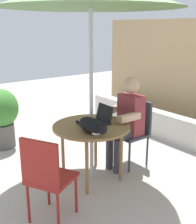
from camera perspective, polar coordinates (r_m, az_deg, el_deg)
name	(u,v)px	position (r m, az deg, el deg)	size (l,w,h in m)	color
ground_plane	(92,178)	(3.84, -1.21, -12.74)	(14.00, 14.00, 0.00)	#ADA399
planter_wall_low	(182,131)	(4.95, 15.95, -3.65)	(4.37, 0.20, 0.46)	beige
patio_table	(92,130)	(3.57, -1.27, -3.60)	(0.94, 0.94, 0.71)	olive
chair_occupied	(135,127)	(4.07, 7.18, -2.94)	(0.40, 0.40, 0.90)	#33383F
chair_empty	(46,174)	(2.86, -10.01, -11.75)	(0.54, 0.54, 0.90)	maroon
person_seated	(127,118)	(3.91, 5.62, -1.08)	(0.48, 0.48, 1.24)	maroon
laptop	(101,118)	(3.64, 0.60, -1.09)	(0.32, 0.27, 0.21)	black
cat	(92,126)	(3.27, -1.17, -2.75)	(0.65, 0.22, 0.17)	black
potted_plant_by_chair	(1,114)	(4.82, -18.39, -0.46)	(0.56, 0.56, 0.95)	#595654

